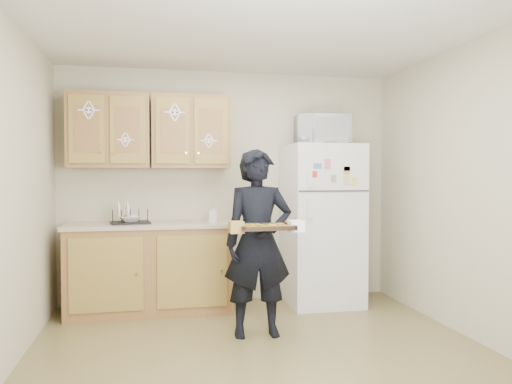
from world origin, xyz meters
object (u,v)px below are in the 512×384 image
(refrigerator, at_px, (322,225))
(microwave, at_px, (322,130))
(baking_tray, at_px, (267,228))
(dish_rack, at_px, (130,216))
(person, at_px, (258,243))

(refrigerator, xyz_separation_m, microwave, (-0.02, -0.05, 1.00))
(refrigerator, distance_m, baking_tray, 1.50)
(refrigerator, distance_m, dish_rack, 1.99)
(refrigerator, height_order, dish_rack, refrigerator)
(person, bearing_deg, dish_rack, 141.48)
(baking_tray, xyz_separation_m, dish_rack, (-1.11, 1.20, 0.01))
(person, xyz_separation_m, dish_rack, (-1.10, 0.90, 0.17))
(person, distance_m, dish_rack, 1.43)
(refrigerator, height_order, person, refrigerator)
(refrigerator, bearing_deg, person, -134.63)
(baking_tray, relative_size, microwave, 0.77)
(refrigerator, xyz_separation_m, person, (-0.89, -0.90, -0.05))
(baking_tray, distance_m, microwave, 1.69)
(baking_tray, height_order, microwave, microwave)
(baking_tray, xyz_separation_m, microwave, (0.86, 1.15, 0.89))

